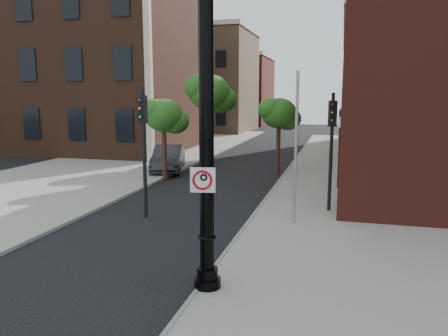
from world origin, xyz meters
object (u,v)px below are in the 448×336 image
(lamppost, at_px, (207,146))
(traffic_signal_left, at_px, (143,131))
(no_parking_sign, at_px, (203,180))
(parked_car, at_px, (168,159))
(traffic_signal_right, at_px, (332,133))

(lamppost, xyz_separation_m, traffic_signal_left, (-4.02, 5.31, -0.15))
(lamppost, xyz_separation_m, no_parking_sign, (-0.03, -0.18, -0.71))
(parked_car, height_order, traffic_signal_right, traffic_signal_right)
(lamppost, relative_size, traffic_signal_left, 1.53)
(traffic_signal_left, bearing_deg, lamppost, -69.17)
(parked_car, relative_size, traffic_signal_right, 1.02)
(no_parking_sign, distance_m, parked_car, 16.63)
(no_parking_sign, bearing_deg, traffic_signal_right, 61.17)
(lamppost, distance_m, traffic_signal_left, 6.66)
(lamppost, distance_m, parked_car, 16.57)
(lamppost, height_order, traffic_signal_right, lamppost)
(traffic_signal_left, relative_size, traffic_signal_right, 1.04)
(traffic_signal_left, height_order, traffic_signal_right, traffic_signal_left)
(lamppost, bearing_deg, traffic_signal_right, 72.12)
(traffic_signal_right, bearing_deg, parked_car, 129.54)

